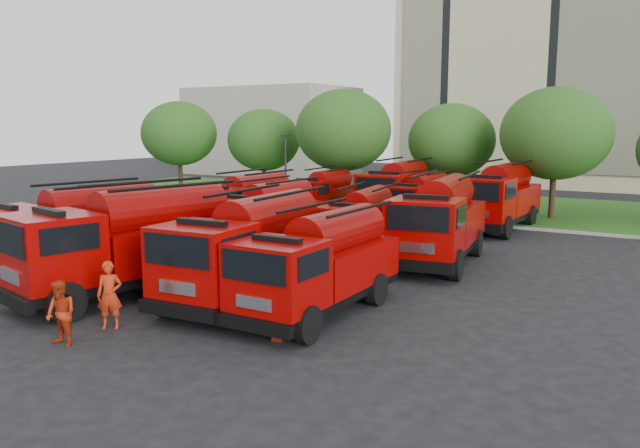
# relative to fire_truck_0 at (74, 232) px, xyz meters

# --- Properties ---
(ground) EXTENTS (140.00, 140.00, 0.00)m
(ground) POSITION_rel_fire_truck_0_xyz_m (6.83, 1.90, -1.71)
(ground) COLOR black
(ground) RESTS_ON ground
(lawn) EXTENTS (70.00, 16.00, 0.12)m
(lawn) POSITION_rel_fire_truck_0_xyz_m (6.83, 27.90, -1.65)
(lawn) COLOR #154F15
(lawn) RESTS_ON ground
(curb) EXTENTS (70.00, 0.30, 0.14)m
(curb) POSITION_rel_fire_truck_0_xyz_m (6.83, 19.80, -1.64)
(curb) COLOR gray
(curb) RESTS_ON ground
(apartment_building) EXTENTS (30.00, 14.18, 25.00)m
(apartment_building) POSITION_rel_fire_truck_0_xyz_m (8.83, 49.84, 10.79)
(apartment_building) COLOR tan
(apartment_building) RESTS_ON ground
(side_building) EXTENTS (18.00, 12.00, 10.00)m
(side_building) POSITION_rel_fire_truck_0_xyz_m (-23.17, 45.90, 3.29)
(side_building) COLOR gray
(side_building) RESTS_ON ground
(tree_0) EXTENTS (6.30, 6.30, 7.70)m
(tree_0) POSITION_rel_fire_truck_0_xyz_m (-17.17, 23.90, 3.31)
(tree_0) COLOR #382314
(tree_0) RESTS_ON ground
(tree_1) EXTENTS (5.71, 5.71, 6.98)m
(tree_1) POSITION_rel_fire_truck_0_xyz_m (-9.17, 24.90, 2.84)
(tree_1) COLOR #382314
(tree_1) RESTS_ON ground
(tree_2) EXTENTS (6.72, 6.72, 8.22)m
(tree_2) POSITION_rel_fire_truck_0_xyz_m (-1.17, 23.40, 3.65)
(tree_2) COLOR #382314
(tree_2) RESTS_ON ground
(tree_3) EXTENTS (5.88, 5.88, 7.19)m
(tree_3) POSITION_rel_fire_truck_0_xyz_m (5.83, 25.90, 2.98)
(tree_3) COLOR #382314
(tree_3) RESTS_ON ground
(tree_4) EXTENTS (6.55, 6.55, 8.01)m
(tree_4) POSITION_rel_fire_truck_0_xyz_m (12.83, 24.40, 3.51)
(tree_4) COLOR #382314
(tree_4) RESTS_ON ground
(lamp_post_0) EXTENTS (0.60, 0.25, 5.11)m
(lamp_post_0) POSITION_rel_fire_truck_0_xyz_m (-3.17, 19.10, 1.19)
(lamp_post_0) COLOR black
(lamp_post_0) RESTS_ON ground
(fire_truck_0) EXTENTS (3.86, 7.79, 3.39)m
(fire_truck_0) POSITION_rel_fire_truck_0_xyz_m (0.00, 0.00, 0.00)
(fire_truck_0) COLOR black
(fire_truck_0) RESTS_ON ground
(fire_truck_1) EXTENTS (4.37, 8.36, 3.63)m
(fire_truck_1) POSITION_rel_fire_truck_0_xyz_m (4.02, -0.91, 0.12)
(fire_truck_1) COLOR black
(fire_truck_1) RESTS_ON ground
(fire_truck_2) EXTENTS (3.18, 7.66, 3.41)m
(fire_truck_2) POSITION_rel_fire_truck_0_xyz_m (7.85, 0.71, 0.01)
(fire_truck_2) COLOR black
(fire_truck_2) RESTS_ON ground
(fire_truck_3) EXTENTS (2.53, 6.84, 3.11)m
(fire_truck_3) POSITION_rel_fire_truck_0_xyz_m (10.60, 0.58, -0.14)
(fire_truck_3) COLOR black
(fire_truck_3) RESTS_ON ground
(fire_truck_4) EXTENTS (2.69, 7.11, 3.22)m
(fire_truck_4) POSITION_rel_fire_truck_0_xyz_m (0.35, 10.08, -0.09)
(fire_truck_4) COLOR black
(fire_truck_4) RESTS_ON ground
(fire_truck_5) EXTENTS (2.64, 6.81, 3.07)m
(fire_truck_5) POSITION_rel_fire_truck_0_xyz_m (3.08, 8.16, -0.16)
(fire_truck_5) COLOR black
(fire_truck_5) RESTS_ON ground
(fire_truck_6) EXTENTS (3.19, 6.62, 2.89)m
(fire_truck_6) POSITION_rel_fire_truck_0_xyz_m (7.63, 9.09, -0.25)
(fire_truck_6) COLOR black
(fire_truck_6) RESTS_ON ground
(fire_truck_7) EXTENTS (3.73, 8.06, 3.53)m
(fire_truck_7) POSITION_rel_fire_truck_0_xyz_m (11.20, 9.29, 0.07)
(fire_truck_7) COLOR black
(fire_truck_7) RESTS_ON ground
(fire_truck_8) EXTENTS (2.66, 6.51, 2.91)m
(fire_truck_8) POSITION_rel_fire_truck_0_xyz_m (0.24, 18.27, -0.24)
(fire_truck_8) COLOR black
(fire_truck_8) RESTS_ON ground
(fire_truck_9) EXTENTS (3.37, 7.97, 3.54)m
(fire_truck_9) POSITION_rel_fire_truck_0_xyz_m (4.83, 19.41, 0.07)
(fire_truck_9) COLOR black
(fire_truck_9) RESTS_ON ground
(fire_truck_10) EXTENTS (2.53, 6.64, 3.00)m
(fire_truck_10) POSITION_rel_fire_truck_0_xyz_m (7.02, 17.48, -0.19)
(fire_truck_10) COLOR black
(fire_truck_10) RESTS_ON ground
(fire_truck_11) EXTENTS (3.10, 7.99, 3.60)m
(fire_truck_11) POSITION_rel_fire_truck_0_xyz_m (11.01, 19.14, 0.10)
(fire_truck_11) COLOR black
(fire_truck_11) RESTS_ON ground
(firefighter_0) EXTENTS (0.88, 0.84, 1.94)m
(firefighter_0) POSITION_rel_fire_truck_0_xyz_m (6.20, -3.69, -1.71)
(firefighter_0) COLOR #A4250C
(firefighter_0) RESTS_ON ground
(firefighter_1) EXTENTS (0.87, 0.50, 1.75)m
(firefighter_1) POSITION_rel_fire_truck_0_xyz_m (6.27, -5.34, -1.71)
(firefighter_1) COLOR #A4250C
(firefighter_1) RESTS_ON ground
(firefighter_2) EXTENTS (0.90, 1.21, 1.85)m
(firefighter_2) POSITION_rel_fire_truck_0_xyz_m (10.80, -2.09, -1.71)
(firefighter_2) COLOR #A4250C
(firefighter_2) RESTS_ON ground
(firefighter_3) EXTENTS (1.41, 1.20, 1.94)m
(firefighter_3) POSITION_rel_fire_truck_0_xyz_m (10.54, 2.42, -1.71)
(firefighter_3) COLOR black
(firefighter_3) RESTS_ON ground
(firefighter_4) EXTENTS (0.96, 0.80, 1.67)m
(firefighter_4) POSITION_rel_fire_truck_0_xyz_m (2.27, 3.65, -1.71)
(firefighter_4) COLOR black
(firefighter_4) RESTS_ON ground
(firefighter_5) EXTENTS (1.62, 0.90, 1.66)m
(firefighter_5) POSITION_rel_fire_truck_0_xyz_m (10.37, 5.60, -1.71)
(firefighter_5) COLOR #A4250C
(firefighter_5) RESTS_ON ground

